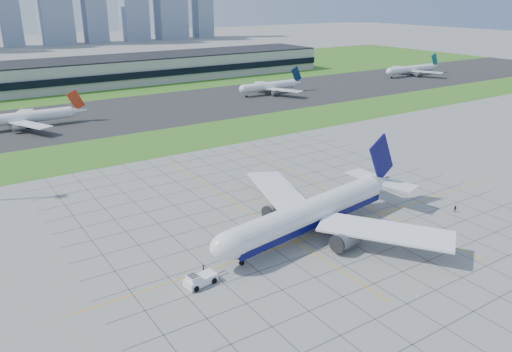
{
  "coord_description": "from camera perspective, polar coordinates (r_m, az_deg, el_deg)",
  "views": [
    {
      "loc": [
        -72.64,
        -80.64,
        52.23
      ],
      "look_at": [
        -4.11,
        22.97,
        7.0
      ],
      "focal_mm": 35.0,
      "sensor_mm": 36.0,
      "label": 1
    }
  ],
  "objects": [
    {
      "name": "ground",
      "position": [
        120.44,
        7.72,
        -5.89
      ],
      "size": [
        1400.0,
        1400.0,
        0.0
      ],
      "primitive_type": "plane",
      "color": "gray",
      "rests_on": "ground"
    },
    {
      "name": "grass_median",
      "position": [
        192.66,
        -10.05,
        3.97
      ],
      "size": [
        700.0,
        35.0,
        0.04
      ],
      "primitive_type": "cube",
      "color": "#387320",
      "rests_on": "ground"
    },
    {
      "name": "asphalt_taxiway",
      "position": [
        242.72,
        -15.38,
        6.87
      ],
      "size": [
        700.0,
        75.0,
        0.04
      ],
      "primitive_type": "cube",
      "color": "#383838",
      "rests_on": "ground"
    },
    {
      "name": "grass_far",
      "position": [
        347.35,
        -21.36,
        10.02
      ],
      "size": [
        700.0,
        145.0,
        0.04
      ],
      "primitive_type": "cube",
      "color": "#387320",
      "rests_on": "ground"
    },
    {
      "name": "apron_markings",
      "position": [
        128.37,
        4.63,
        -4.06
      ],
      "size": [
        120.0,
        130.0,
        0.03
      ],
      "color": "#474744",
      "rests_on": "ground"
    },
    {
      "name": "terminal",
      "position": [
        333.27,
        -13.72,
        11.81
      ],
      "size": [
        260.0,
        43.0,
        15.8
      ],
      "color": "#B7B7B2",
      "rests_on": "ground"
    },
    {
      "name": "airliner",
      "position": [
        115.0,
        6.32,
        -4.24
      ],
      "size": [
        60.51,
        60.86,
        19.14
      ],
      "rotation": [
        0.0,
        0.0,
        0.16
      ],
      "color": "white",
      "rests_on": "ground"
    },
    {
      "name": "pushback_tug",
      "position": [
        97.62,
        -6.51,
        -11.69
      ],
      "size": [
        9.41,
        4.07,
        2.58
      ],
      "rotation": [
        0.0,
        0.0,
        0.16
      ],
      "color": "white",
      "rests_on": "ground"
    },
    {
      "name": "crew_near",
      "position": [
        101.86,
        -6.03,
        -10.43
      ],
      "size": [
        0.46,
        0.64,
        1.65
      ],
      "primitive_type": "imported",
      "rotation": [
        0.0,
        0.0,
        1.45
      ],
      "color": "black",
      "rests_on": "ground"
    },
    {
      "name": "crew_far",
      "position": [
        137.01,
        21.83,
        -3.51
      ],
      "size": [
        1.12,
        1.14,
        1.85
      ],
      "primitive_type": "imported",
      "rotation": [
        0.0,
        0.0,
        -0.87
      ],
      "color": "black",
      "rests_on": "ground"
    },
    {
      "name": "distant_jet_1",
      "position": [
        228.43,
        -25.46,
        6.0
      ],
      "size": [
        49.44,
        42.66,
        14.08
      ],
      "color": "white",
      "rests_on": "ground"
    },
    {
      "name": "distant_jet_2",
      "position": [
        281.8,
        1.62,
        10.24
      ],
      "size": [
        39.57,
        42.66,
        14.08
      ],
      "color": "white",
      "rests_on": "ground"
    },
    {
      "name": "distant_jet_3",
      "position": [
        364.05,
        17.38,
        11.58
      ],
      "size": [
        48.51,
        42.66,
        14.08
      ],
      "color": "white",
      "rests_on": "ground"
    }
  ]
}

